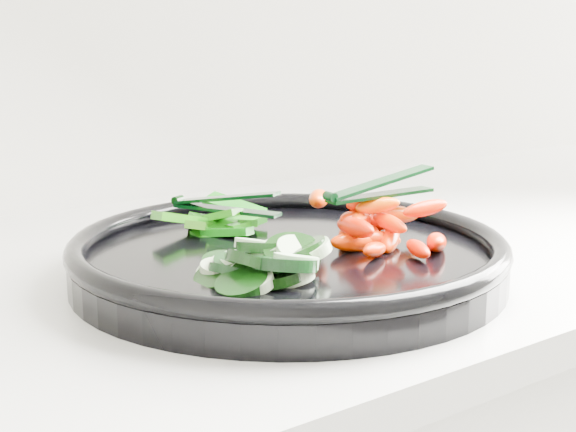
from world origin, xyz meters
TOP-DOWN VIEW (x-y plane):
  - veggie_tray at (-0.69, 1.61)m, footprint 0.49×0.49m
  - cucumber_pile at (-0.75, 1.57)m, footprint 0.12×0.12m
  - carrot_pile at (-0.62, 1.58)m, footprint 0.11×0.15m
  - pepper_pile at (-0.70, 1.71)m, footprint 0.11×0.11m
  - tong_carrot at (-0.62, 1.58)m, footprint 0.11×0.02m
  - tong_pepper at (-0.70, 1.71)m, footprint 0.06×0.11m

SIDE VIEW (x-z plane):
  - veggie_tray at x=-0.69m, z-range 0.93..0.97m
  - pepper_pile at x=-0.70m, z-range 0.94..0.98m
  - cucumber_pile at x=-0.75m, z-range 0.94..0.98m
  - carrot_pile at x=-0.62m, z-range 0.95..1.00m
  - tong_pepper at x=-0.70m, z-range 0.97..0.99m
  - tong_carrot at x=-0.62m, z-range 0.99..1.02m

